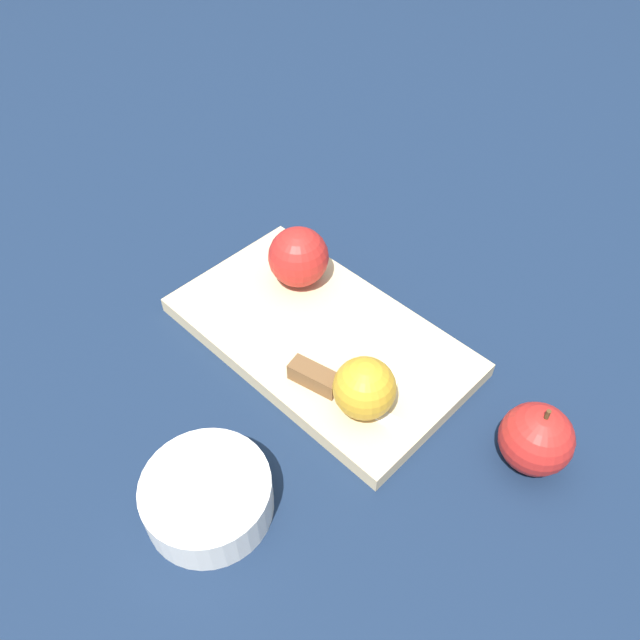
# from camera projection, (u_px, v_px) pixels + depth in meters

# --- Properties ---
(ground_plane) EXTENTS (4.00, 4.00, 0.00)m
(ground_plane) POSITION_uv_depth(u_px,v_px,m) (320.00, 342.00, 0.82)
(ground_plane) COLOR #14233D
(cutting_board) EXTENTS (0.42, 0.28, 0.02)m
(cutting_board) POSITION_uv_depth(u_px,v_px,m) (320.00, 336.00, 0.82)
(cutting_board) COLOR #D1B789
(cutting_board) RESTS_ON ground_plane
(apple_half_left) EXTENTS (0.08, 0.08, 0.08)m
(apple_half_left) POSITION_uv_depth(u_px,v_px,m) (298.00, 257.00, 0.84)
(apple_half_left) COLOR red
(apple_half_left) RESTS_ON cutting_board
(apple_half_right) EXTENTS (0.07, 0.07, 0.07)m
(apple_half_right) POSITION_uv_depth(u_px,v_px,m) (365.00, 388.00, 0.70)
(apple_half_right) COLOR gold
(apple_half_right) RESTS_ON cutting_board
(knife) EXTENTS (0.15, 0.03, 0.02)m
(knife) POSITION_uv_depth(u_px,v_px,m) (320.00, 380.00, 0.74)
(knife) COLOR silver
(knife) RESTS_ON cutting_board
(apple_slice) EXTENTS (0.06, 0.06, 0.01)m
(apple_slice) POSITION_uv_depth(u_px,v_px,m) (373.00, 379.00, 0.75)
(apple_slice) COLOR beige
(apple_slice) RESTS_ON cutting_board
(apple_whole) EXTENTS (0.08, 0.08, 0.09)m
(apple_whole) POSITION_uv_depth(u_px,v_px,m) (536.00, 439.00, 0.67)
(apple_whole) COLOR red
(apple_whole) RESTS_ON ground_plane
(bowl) EXTENTS (0.14, 0.14, 0.05)m
(bowl) POSITION_uv_depth(u_px,v_px,m) (207.00, 495.00, 0.64)
(bowl) COLOR silver
(bowl) RESTS_ON ground_plane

